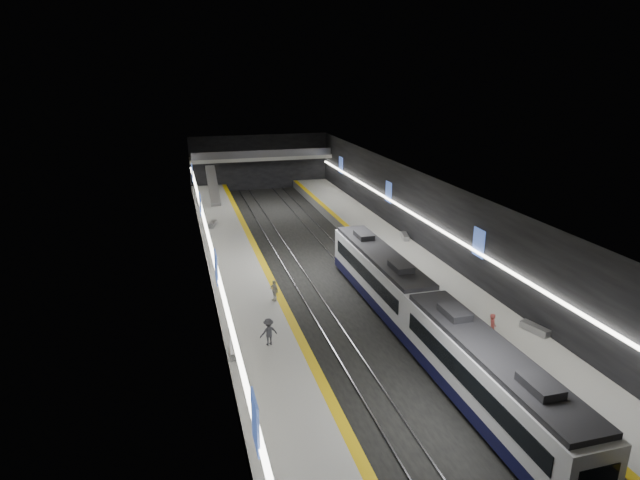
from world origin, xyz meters
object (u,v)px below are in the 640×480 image
object	(u,v)px
bench_left_near	(235,350)
passenger_left_a	(274,291)
bench_right_far	(405,236)
passenger_left_b	(269,332)
passenger_right_a	(492,328)
train	(423,315)
escalator	(213,185)
bench_left_far	(213,224)
bench_right_near	(535,329)

from	to	relation	value
bench_left_near	passenger_left_a	distance (m)	7.77
bench_right_far	passenger_left_b	world-z (taller)	passenger_left_b
passenger_left_b	passenger_right_a	bearing A→B (deg)	153.06
train	bench_left_near	size ratio (longest dim) A/B	15.02
escalator	bench_right_far	size ratio (longest dim) A/B	4.05
bench_left_far	bench_right_far	size ratio (longest dim) A/B	1.02
bench_left_near	passenger_left_b	xyz separation A→B (m)	(2.16, 0.46, 0.63)
bench_right_near	passenger_left_b	size ratio (longest dim) A/B	1.15
train	passenger_left_b	distance (m)	9.90
passenger_right_a	bench_left_near	bearing A→B (deg)	102.36
train	bench_left_far	bearing A→B (deg)	111.66
train	bench_left_far	xyz separation A→B (m)	(-11.11, 27.98, -0.95)
train	bench_right_far	world-z (taller)	train
bench_left_near	passenger_right_a	world-z (taller)	passenger_right_a
bench_left_near	passenger_right_a	size ratio (longest dim) A/B	1.07
bench_right_near	passenger_right_a	distance (m)	3.50
escalator	train	bearing A→B (deg)	-75.98
bench_left_far	bench_right_far	bearing A→B (deg)	-12.83
train	passenger_right_a	bearing A→B (deg)	-32.28
bench_left_near	bench_right_near	world-z (taller)	bench_right_near
bench_left_near	bench_right_near	bearing A→B (deg)	-4.13
passenger_right_a	train	bearing A→B (deg)	80.28
bench_left_far	passenger_right_a	bearing A→B (deg)	-49.20
bench_left_near	passenger_right_a	xyz separation A→B (m)	(15.59, -2.80, 0.69)
bench_right_near	bench_right_far	distance (m)	20.41
bench_left_near	bench_right_far	distance (m)	26.12
escalator	passenger_left_a	size ratio (longest dim) A/B	5.07
train	bench_right_near	distance (m)	7.33
passenger_left_a	passenger_left_b	size ratio (longest dim) A/B	0.91
bench_right_near	passenger_right_a	xyz separation A→B (m)	(-3.41, -0.32, 0.69)
train	bench_left_near	bearing A→B (deg)	177.43
train	bench_left_far	distance (m)	30.12
escalator	passenger_left_b	size ratio (longest dim) A/B	4.58
train	bench_right_near	xyz separation A→B (m)	(7.00, -1.95, -0.95)
bench_right_near	passenger_left_a	xyz separation A→B (m)	(-15.29, 9.29, 0.54)
escalator	passenger_right_a	distance (m)	44.46
bench_left_far	train	bearing A→B (deg)	-53.46
passenger_left_b	bench_right_far	bearing A→B (deg)	-147.25
bench_right_near	passenger_left_b	distance (m)	17.11
escalator	bench_right_near	bearing A→B (deg)	-67.96
bench_left_near	bench_right_near	size ratio (longest dim) A/B	0.99
passenger_right_a	bench_left_far	bearing A→B (deg)	48.48
train	passenger_left_a	world-z (taller)	train
escalator	bench_left_near	distance (m)	39.60
passenger_left_a	passenger_left_b	bearing A→B (deg)	-37.36
escalator	bench_right_far	distance (m)	27.53
bench_left_far	bench_right_near	distance (m)	34.98
train	passenger_left_a	bearing A→B (deg)	138.45
bench_right_near	escalator	bearing A→B (deg)	97.14
bench_left_far	bench_right_near	xyz separation A→B (m)	(18.11, -29.92, 0.00)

